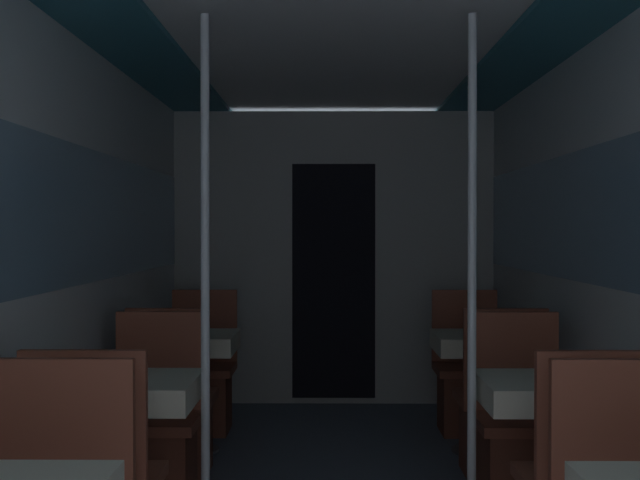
# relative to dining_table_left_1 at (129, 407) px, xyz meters

# --- Properties ---
(wall_left) EXTENTS (0.05, 7.86, 2.26)m
(wall_left) POSITION_rel_dining_table_left_1_xyz_m (-0.36, 0.22, 0.58)
(wall_left) COLOR silver
(wall_left) RESTS_ON ground_plane
(wall_right) EXTENTS (0.05, 7.86, 2.26)m
(wall_right) POSITION_rel_dining_table_left_1_xyz_m (2.15, 0.22, 0.58)
(wall_right) COLOR silver
(wall_right) RESTS_ON ground_plane
(ceiling_panel) EXTENTS (2.51, 7.86, 0.07)m
(ceiling_panel) POSITION_rel_dining_table_left_1_xyz_m (0.89, 0.22, 1.71)
(ceiling_panel) COLOR white
(ceiling_panel) RESTS_ON wall_left
(bulkhead_far) EXTENTS (2.46, 0.09, 2.26)m
(bulkhead_far) POSITION_rel_dining_table_left_1_xyz_m (0.89, 3.13, 0.53)
(bulkhead_far) COLOR #A8A8A3
(bulkhead_far) RESTS_ON ground_plane
(dining_table_left_1) EXTENTS (0.57, 0.57, 0.71)m
(dining_table_left_1) POSITION_rel_dining_table_left_1_xyz_m (0.00, 0.00, 0.00)
(dining_table_left_1) COLOR #4C4C51
(dining_table_left_1) RESTS_ON ground_plane
(chair_left_far_1) EXTENTS (0.44, 0.44, 0.93)m
(chair_left_far_1) POSITION_rel_dining_table_left_1_xyz_m (0.00, 0.53, -0.31)
(chair_left_far_1) COLOR brown
(chair_left_far_1) RESTS_ON ground_plane
(support_pole_left_1) EXTENTS (0.04, 0.04, 2.26)m
(support_pole_left_1) POSITION_rel_dining_table_left_1_xyz_m (0.33, 0.00, 0.54)
(support_pole_left_1) COLOR silver
(support_pole_left_1) RESTS_ON ground_plane
(dining_table_left_2) EXTENTS (0.57, 0.57, 0.71)m
(dining_table_left_2) POSITION_rel_dining_table_left_1_xyz_m (0.00, 1.62, 0.00)
(dining_table_left_2) COLOR #4C4C51
(dining_table_left_2) RESTS_ON ground_plane
(chair_left_near_2) EXTENTS (0.44, 0.44, 0.93)m
(chair_left_near_2) POSITION_rel_dining_table_left_1_xyz_m (0.00, 1.09, -0.31)
(chair_left_near_2) COLOR brown
(chair_left_near_2) RESTS_ON ground_plane
(chair_left_far_2) EXTENTS (0.44, 0.44, 0.93)m
(chair_left_far_2) POSITION_rel_dining_table_left_1_xyz_m (0.00, 2.15, -0.31)
(chair_left_far_2) COLOR brown
(chair_left_far_2) RESTS_ON ground_plane
(dining_table_right_1) EXTENTS (0.57, 0.57, 0.71)m
(dining_table_right_1) POSITION_rel_dining_table_left_1_xyz_m (1.78, 0.00, 0.00)
(dining_table_right_1) COLOR #4C4C51
(dining_table_right_1) RESTS_ON ground_plane
(chair_right_far_1) EXTENTS (0.44, 0.44, 0.93)m
(chair_right_far_1) POSITION_rel_dining_table_left_1_xyz_m (1.78, 0.53, -0.31)
(chair_right_far_1) COLOR brown
(chair_right_far_1) RESTS_ON ground_plane
(support_pole_right_1) EXTENTS (0.04, 0.04, 2.26)m
(support_pole_right_1) POSITION_rel_dining_table_left_1_xyz_m (1.46, 0.00, 0.54)
(support_pole_right_1) COLOR silver
(support_pole_right_1) RESTS_ON ground_plane
(dining_table_right_2) EXTENTS (0.57, 0.57, 0.71)m
(dining_table_right_2) POSITION_rel_dining_table_left_1_xyz_m (1.78, 1.62, 0.00)
(dining_table_right_2) COLOR #4C4C51
(dining_table_right_2) RESTS_ON ground_plane
(chair_right_near_2) EXTENTS (0.44, 0.44, 0.93)m
(chair_right_near_2) POSITION_rel_dining_table_left_1_xyz_m (1.78, 1.09, -0.31)
(chair_right_near_2) COLOR brown
(chair_right_near_2) RESTS_ON ground_plane
(chair_right_far_2) EXTENTS (0.44, 0.44, 0.93)m
(chair_right_far_2) POSITION_rel_dining_table_left_1_xyz_m (1.78, 2.15, -0.31)
(chair_right_far_2) COLOR brown
(chair_right_far_2) RESTS_ON ground_plane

